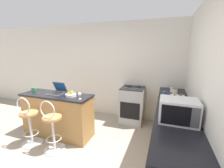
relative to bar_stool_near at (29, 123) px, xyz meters
name	(u,v)px	position (x,y,z in m)	size (l,w,h in m)	color
wall_back	(106,70)	(0.85, 1.96, 0.83)	(12.00, 0.06, 2.60)	silver
wall_right	(219,110)	(2.95, -0.40, 0.83)	(0.06, 12.00, 2.60)	silver
breakfast_bar	(58,115)	(0.28, 0.50, 0.00)	(1.56, 0.54, 0.94)	#9E703D
counter_right	(173,134)	(2.64, 0.52, 0.00)	(0.58, 2.86, 0.94)	#9E703D
bar_stool_near	(29,123)	(0.00, 0.00, 0.00)	(0.40, 0.40, 1.01)	silver
bar_stool_far	(52,127)	(0.56, 0.00, 0.00)	(0.40, 0.40, 1.01)	silver
laptop	(58,91)	(0.26, 0.58, 0.53)	(0.31, 0.33, 0.24)	#47474C
microwave	(178,111)	(2.64, 0.00, 0.62)	(0.47, 0.35, 0.30)	silver
toaster	(177,101)	(2.67, 0.63, 0.55)	(0.24, 0.27, 0.16)	silver
stove_range	(132,105)	(1.70, 1.63, 0.00)	(0.57, 0.57, 0.95)	#9EA3A8
mug_white	(172,90)	(2.62, 1.51, 0.52)	(0.09, 0.08, 0.10)	white
storage_jar	(175,92)	(2.65, 1.16, 0.56)	(0.11, 0.11, 0.18)	silver
mug_green	(34,89)	(-0.38, 0.53, 0.51)	(0.10, 0.09, 0.09)	#338447
mug_blue	(165,93)	(2.47, 1.19, 0.51)	(0.10, 0.08, 0.09)	#2D51AD
wine_glass_short	(80,95)	(0.93, 0.38, 0.56)	(0.07, 0.07, 0.13)	silver
fruit_bowl	(71,95)	(0.67, 0.47, 0.51)	(0.21, 0.21, 0.11)	silver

